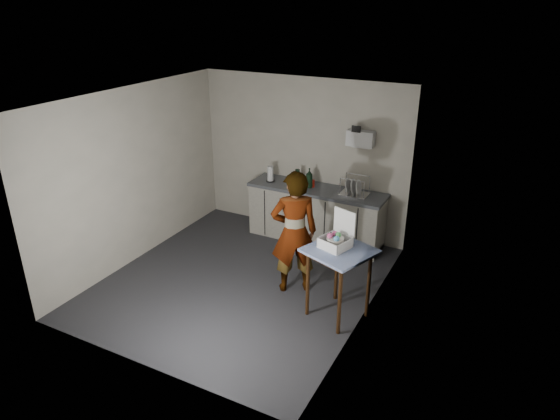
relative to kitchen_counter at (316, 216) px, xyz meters
The scene contains 15 objects.
ground 1.80m from the kitchen_counter, 103.24° to the right, with size 4.00×4.00×0.00m, color #2B2C31.
wall_back 1.00m from the kitchen_counter, 144.05° to the left, with size 3.60×0.02×2.60m, color beige.
wall_right 2.36m from the kitchen_counter, 50.73° to the right, with size 0.02×4.00×2.60m, color beige.
wall_left 2.91m from the kitchen_counter, 142.18° to the right, with size 0.02×4.00×2.60m, color beige.
ceiling 2.78m from the kitchen_counter, 103.24° to the right, with size 3.60×4.00×0.01m, color silver.
kitchen_counter is the anchor object (origin of this frame).
wall_shelf 1.47m from the kitchen_counter, 20.15° to the left, with size 0.42×0.18×0.37m.
side_table 2.18m from the kitchen_counter, 59.18° to the right, with size 0.94×0.94×0.94m.
standing_man 1.63m from the kitchen_counter, 77.52° to the right, with size 0.63×0.41×1.72m, color #B2A593.
soap_bottle 0.66m from the kitchen_counter, behind, with size 0.12×0.12×0.32m, color black.
soda_can 0.55m from the kitchen_counter, 166.19° to the left, with size 0.06×0.06×0.12m, color red.
dark_bottle 0.71m from the kitchen_counter, behind, with size 0.07×0.07×0.26m, color black.
paper_towel 1.02m from the kitchen_counter, behind, with size 0.15×0.15×0.26m.
dish_rack 0.83m from the kitchen_counter, ahead, with size 0.42×0.32×0.30m.
bakery_box 2.16m from the kitchen_counter, 60.20° to the right, with size 0.40×0.41×0.45m.
Camera 1 is at (3.30, -5.20, 3.76)m, focal length 32.00 mm.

